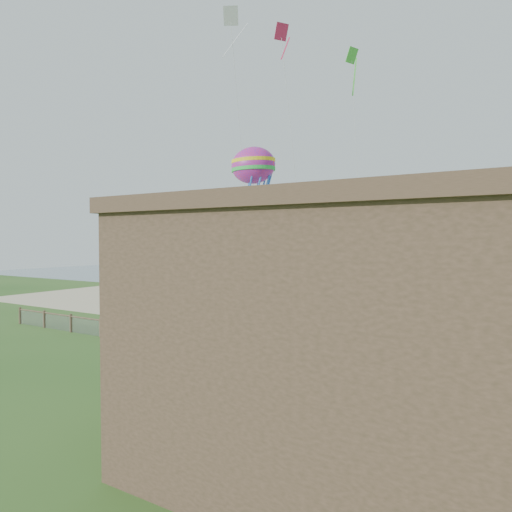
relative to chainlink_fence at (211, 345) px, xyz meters
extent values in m
plane|color=#2D561D|center=(0.00, -6.00, -0.55)|extent=(160.00, 160.00, 0.00)
cube|color=#C5B88E|center=(0.00, 16.00, -0.55)|extent=(72.00, 20.00, 0.02)
cube|color=slate|center=(0.00, 60.00, -0.55)|extent=(160.00, 68.00, 0.02)
cube|color=#443524|center=(13.00, -7.00, 2.95)|extent=(15.00, 10.00, 7.00)
cube|color=brown|center=(13.00, -1.00, -0.30)|extent=(15.00, 2.00, 0.50)
camera|label=1|loc=(15.03, -19.84, 5.77)|focal=32.00mm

